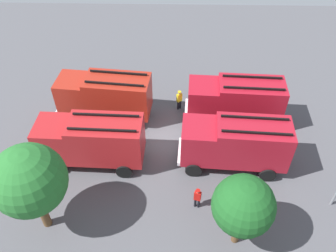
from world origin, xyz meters
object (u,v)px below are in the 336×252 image
fire_truck_3 (91,140)px  firefighter_2 (197,198)px  traffic_cone_0 (101,136)px  fire_truck_2 (235,142)px  tree_0 (243,206)px  tree_1 (29,181)px  firefighter_1 (129,81)px  fire_truck_0 (235,100)px  firefighter_0 (179,99)px  fire_truck_1 (105,95)px

fire_truck_3 → firefighter_2: 7.93m
traffic_cone_0 → fire_truck_2: bearing=166.9°
tree_0 → tree_1: tree_1 is taller
firefighter_1 → fire_truck_3: bearing=-1.3°
fire_truck_0 → fire_truck_2: size_ratio=1.00×
firefighter_2 → tree_1: bearing=116.6°
firefighter_0 → tree_0: 12.35m
fire_truck_1 → tree_1: (2.21, 9.78, 2.02)m
fire_truck_0 → tree_0: (0.96, 10.23, 1.31)m
fire_truck_2 → traffic_cone_0: 9.93m
fire_truck_3 → fire_truck_1: bearing=-90.3°
fire_truck_2 → fire_truck_3: 9.54m
fire_truck_3 → traffic_cone_0: 2.89m
firefighter_0 → firefighter_2: bearing=-29.1°
fire_truck_0 → firefighter_0: bearing=-15.7°
fire_truck_0 → firefighter_0: fire_truck_0 is taller
fire_truck_2 → traffic_cone_0: size_ratio=12.80×
firefighter_1 → tree_1: bearing=-5.7°
fire_truck_0 → firefighter_1: bearing=-21.1°
fire_truck_3 → firefighter_0: size_ratio=4.17×
fire_truck_0 → tree_1: (12.09, 9.42, 2.02)m
fire_truck_0 → tree_0: size_ratio=1.42×
traffic_cone_0 → fire_truck_1: bearing=-93.0°
firefighter_1 → tree_0: (-7.53, 14.03, 2.54)m
fire_truck_1 → fire_truck_2: size_ratio=1.01×
firefighter_2 → tree_1: 9.68m
fire_truck_1 → firefighter_2: bearing=134.8°
fire_truck_2 → tree_1: bearing=26.8°
fire_truck_3 → tree_1: size_ratio=1.17×
fire_truck_2 → traffic_cone_0: (9.50, -2.21, -1.87)m
firefighter_0 → fire_truck_2: bearing=-3.8°
fire_truck_1 → firefighter_1: 3.91m
fire_truck_1 → tree_0: 13.90m
fire_truck_0 → fire_truck_1: 9.88m
firefighter_0 → firefighter_2: size_ratio=1.05×
traffic_cone_0 → fire_truck_0: bearing=-167.4°
fire_truck_2 → firefighter_1: size_ratio=4.40×
firefighter_0 → traffic_cone_0: 6.91m
fire_truck_0 → fire_truck_3: bearing=26.8°
firefighter_2 → tree_1: (9.00, 1.43, 3.24)m
fire_truck_0 → fire_truck_2: bearing=86.4°
firefighter_1 → tree_1: (3.60, 13.22, 3.24)m
fire_truck_2 → tree_0: tree_0 is taller
fire_truck_1 → tree_1: tree_1 is taller
fire_truck_1 → fire_truck_2: bearing=158.5°
fire_truck_3 → firefighter_2: bearing=155.0°
firefighter_2 → tree_0: bearing=-119.0°
fire_truck_2 → tree_0: size_ratio=1.42×
firefighter_0 → firefighter_1: 4.91m
fire_truck_0 → firefighter_2: (3.08, 7.99, -1.22)m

